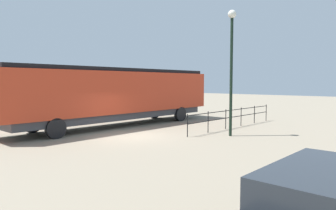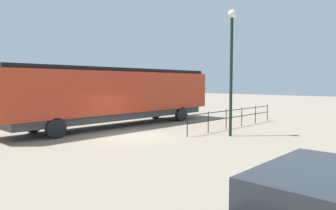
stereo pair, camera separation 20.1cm
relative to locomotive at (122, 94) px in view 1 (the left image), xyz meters
The scene contains 4 objects.
ground_plane 5.07m from the locomotive, 32.35° to the right, with size 120.00×120.00×0.00m, color gray.
locomotive is the anchor object (origin of this frame).
lamp_post 8.22m from the locomotive, ahead, with size 0.45×0.45×6.89m.
platform_fence 7.70m from the locomotive, 34.96° to the left, with size 0.05×9.79×1.27m.
Camera 1 is at (12.91, -11.22, 2.97)m, focal length 33.25 mm.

